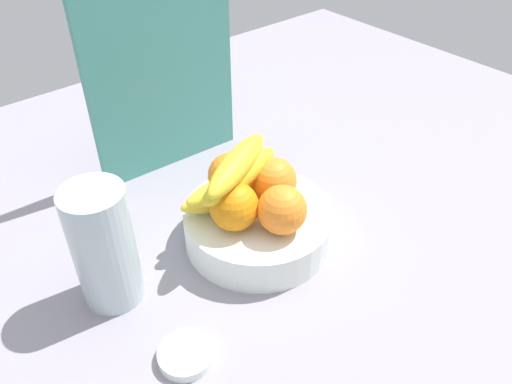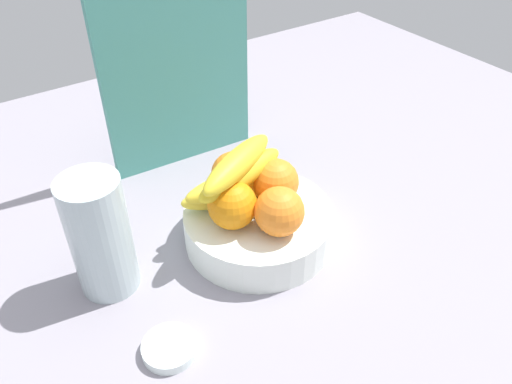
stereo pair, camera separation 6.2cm
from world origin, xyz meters
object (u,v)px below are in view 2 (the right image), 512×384
object	(u,v)px
orange_center	(234,174)
banana_bunch	(238,179)
fruit_bowl	(256,226)
jar_lid	(169,348)
orange_front_left	(280,211)
cutting_board	(177,72)
orange_back_left	(232,205)
orange_front_right	(275,182)
thermos_tumbler	(100,236)

from	to	relation	value
orange_center	banana_bunch	world-z (taller)	banana_bunch
fruit_bowl	jar_lid	size ratio (longest dim) A/B	3.28
banana_bunch	orange_front_left	bearing A→B (deg)	-76.05
fruit_bowl	cutting_board	xyz separation A→B (cm)	(2.04, 28.07, 15.06)
orange_center	orange_front_left	bearing A→B (deg)	-86.71
orange_back_left	orange_front_right	bearing A→B (deg)	6.69
orange_back_left	thermos_tumbler	distance (cm)	19.04
orange_center	thermos_tumbler	bearing A→B (deg)	-176.12
orange_back_left	orange_center	bearing A→B (deg)	55.75
orange_front_left	orange_back_left	size ratio (longest dim) A/B	1.00
fruit_bowl	thermos_tumbler	size ratio (longest dim) A/B	1.26
orange_back_left	banana_bunch	xyz separation A→B (cm)	(2.92, 3.09, 1.61)
orange_center	orange_back_left	size ratio (longest dim) A/B	1.00
fruit_bowl	orange_front_left	size ratio (longest dim) A/B	3.18
thermos_tumbler	banana_bunch	bearing A→B (deg)	-4.50
orange_back_left	thermos_tumbler	bearing A→B (deg)	165.49
fruit_bowl	thermos_tumbler	xyz separation A→B (cm)	(-22.81, 4.52, 6.38)
orange_front_right	jar_lid	world-z (taller)	orange_front_right
orange_center	thermos_tumbler	xyz separation A→B (cm)	(-22.72, -1.54, -0.26)
fruit_bowl	orange_front_left	xyz separation A→B (cm)	(0.57, -5.36, 6.64)
orange_front_right	banana_bunch	xyz separation A→B (cm)	(-5.62, 2.09, 1.61)
orange_front_right	cutting_board	world-z (taller)	cutting_board
banana_bunch	thermos_tumbler	world-z (taller)	thermos_tumbler
orange_front_left	orange_center	world-z (taller)	same
banana_bunch	cutting_board	xyz separation A→B (cm)	(3.51, 25.23, 6.82)
orange_front_left	jar_lid	xyz separation A→B (cm)	(-21.61, -5.73, -8.85)
cutting_board	orange_center	bearing A→B (deg)	-92.70
orange_back_left	banana_bunch	world-z (taller)	banana_bunch
orange_back_left	jar_lid	bearing A→B (deg)	-146.96
orange_front_right	thermos_tumbler	world-z (taller)	thermos_tumbler
fruit_bowl	cutting_board	world-z (taller)	cutting_board
orange_front_right	orange_center	world-z (taller)	same
orange_back_left	jar_lid	distance (cm)	21.76
orange_back_left	thermos_tumbler	world-z (taller)	thermos_tumbler
fruit_bowl	orange_front_left	bearing A→B (deg)	-83.92
fruit_bowl	orange_back_left	world-z (taller)	orange_back_left
fruit_bowl	orange_front_left	world-z (taller)	orange_front_left
banana_bunch	jar_lid	size ratio (longest dim) A/B	2.50
orange_back_left	banana_bunch	bearing A→B (deg)	46.65
orange_back_left	thermos_tumbler	size ratio (longest dim) A/B	0.40
fruit_bowl	orange_front_right	bearing A→B (deg)	10.20
cutting_board	orange_front_left	bearing A→B (deg)	-89.71
orange_front_right	orange_back_left	world-z (taller)	same
orange_front_right	orange_center	distance (cm)	6.79
jar_lid	fruit_bowl	bearing A→B (deg)	27.79
banana_bunch	cutting_board	distance (cm)	26.37
fruit_bowl	thermos_tumbler	distance (cm)	24.11
orange_front_left	banana_bunch	bearing A→B (deg)	103.95
orange_front_left	banana_bunch	size ratio (longest dim) A/B	0.41
jar_lid	orange_front_left	bearing A→B (deg)	14.85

